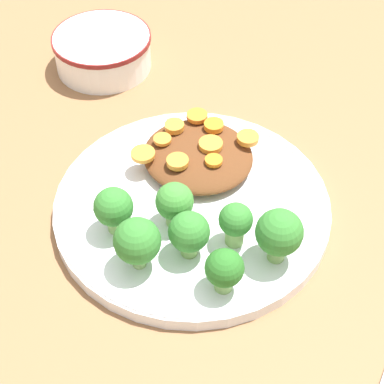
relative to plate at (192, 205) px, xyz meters
name	(u,v)px	position (x,y,z in m)	size (l,w,h in m)	color
ground_plane	(192,212)	(0.00, 0.00, -0.01)	(4.00, 4.00, 0.00)	#8C603D
plate	(192,205)	(0.00, 0.00, 0.00)	(0.28, 0.28, 0.02)	white
dip_bowl	(103,49)	(0.15, 0.23, 0.02)	(0.13, 0.13, 0.05)	white
stew_mound	(198,156)	(0.05, 0.02, 0.02)	(0.11, 0.12, 0.02)	#5B3319
broccoli_floret_0	(189,233)	(-0.06, -0.03, 0.03)	(0.04, 0.04, 0.05)	#759E51
broccoli_floret_1	(171,201)	(-0.03, 0.00, 0.03)	(0.04, 0.04, 0.05)	#7FA85B
broccoli_floret_2	(236,222)	(-0.02, -0.06, 0.03)	(0.03, 0.03, 0.05)	#7FA85B
broccoli_floret_3	(141,244)	(-0.09, 0.00, 0.04)	(0.04, 0.04, 0.06)	#7FA85B
broccoli_floret_4	(224,269)	(-0.07, -0.08, 0.03)	(0.04, 0.04, 0.05)	#759E51
broccoli_floret_5	(114,208)	(-0.07, 0.04, 0.04)	(0.04, 0.04, 0.05)	#759E51
broccoli_floret_6	(279,234)	(-0.02, -0.10, 0.04)	(0.04, 0.04, 0.06)	#759E51
carrot_slice_0	(217,162)	(0.04, 0.00, 0.03)	(0.02, 0.02, 0.00)	orange
carrot_slice_1	(214,125)	(0.09, 0.03, 0.03)	(0.02, 0.02, 0.01)	orange
carrot_slice_2	(178,162)	(0.02, 0.03, 0.03)	(0.02, 0.02, 0.01)	orange
carrot_slice_3	(197,116)	(0.09, 0.05, 0.03)	(0.02, 0.02, 0.00)	orange
carrot_slice_4	(174,126)	(0.06, 0.06, 0.03)	(0.02, 0.02, 0.01)	orange
carrot_slice_5	(248,138)	(0.09, -0.01, 0.03)	(0.02, 0.02, 0.01)	orange
carrot_slice_6	(143,154)	(0.01, 0.07, 0.03)	(0.03, 0.03, 0.00)	orange
carrot_slice_7	(162,139)	(0.04, 0.06, 0.03)	(0.02, 0.02, 0.00)	orange
carrot_slice_8	(211,144)	(0.06, 0.01, 0.03)	(0.03, 0.03, 0.01)	orange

